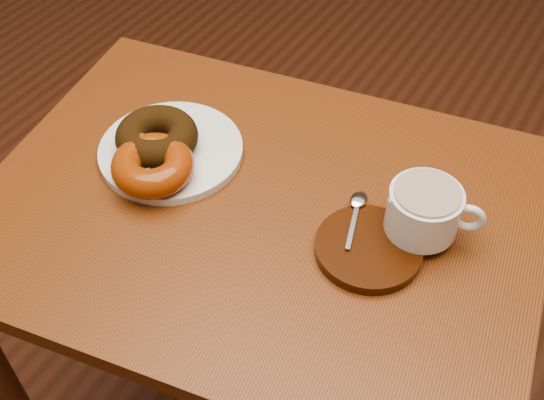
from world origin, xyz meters
The scene contains 8 objects.
ground centered at (0.00, 0.00, 0.00)m, with size 6.00×6.00×0.00m, color #4F2819.
cafe_table centered at (0.08, -0.34, 0.58)m, with size 0.82×0.67×0.69m.
donut_plate centered at (-0.08, -0.32, 0.70)m, with size 0.20×0.20×0.01m, color silver.
donut_cinnamon centered at (-0.10, -0.33, 0.72)m, with size 0.11×0.11×0.04m, color black.
donut_caramel centered at (-0.06, -0.38, 0.72)m, with size 0.14×0.14×0.04m.
saucer centered at (0.24, -0.34, 0.70)m, with size 0.13×0.13×0.01m, color #331506.
coffee_cup centered at (0.28, -0.28, 0.74)m, with size 0.12×0.09×0.06m.
teaspoon centered at (0.19, -0.29, 0.71)m, with size 0.04×0.10×0.01m.
Camera 1 is at (0.41, -0.85, 1.35)m, focal length 45.00 mm.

